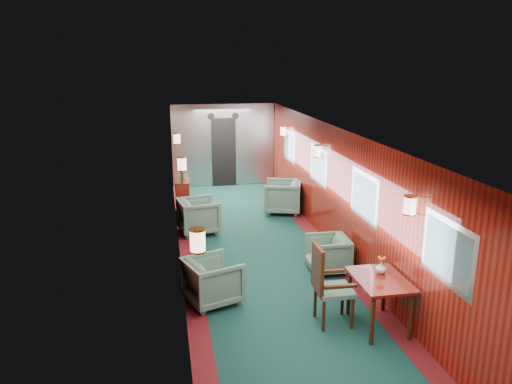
{
  "coord_description": "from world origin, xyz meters",
  "views": [
    {
      "loc": [
        -1.69,
        -8.42,
        3.63
      ],
      "look_at": [
        0.0,
        0.7,
        1.15
      ],
      "focal_mm": 35.0,
      "sensor_mm": 36.0,
      "label": 1
    }
  ],
  "objects_px": {
    "dining_table": "(380,286)",
    "armchair_left_near": "(213,281)",
    "credenza": "(182,197)",
    "armchair_left_far": "(199,216)",
    "armchair_right_near": "(328,254)",
    "armchair_right_far": "(282,197)",
    "side_chair": "(327,282)"
  },
  "relations": [
    {
      "from": "dining_table",
      "to": "side_chair",
      "type": "height_order",
      "value": "side_chair"
    },
    {
      "from": "side_chair",
      "to": "armchair_right_far",
      "type": "distance_m",
      "value": 5.31
    },
    {
      "from": "armchair_left_far",
      "to": "armchair_right_far",
      "type": "relative_size",
      "value": 0.95
    },
    {
      "from": "dining_table",
      "to": "armchair_right_far",
      "type": "distance_m",
      "value": 5.49
    },
    {
      "from": "credenza",
      "to": "armchair_right_near",
      "type": "xyz_separation_m",
      "value": [
        2.38,
        -3.67,
        -0.16
      ]
    },
    {
      "from": "side_chair",
      "to": "armchair_right_near",
      "type": "bearing_deg",
      "value": 71.56
    },
    {
      "from": "armchair_left_far",
      "to": "armchair_right_near",
      "type": "distance_m",
      "value": 3.22
    },
    {
      "from": "armchair_left_near",
      "to": "armchair_right_far",
      "type": "relative_size",
      "value": 0.9
    },
    {
      "from": "armchair_right_far",
      "to": "dining_table",
      "type": "bearing_deg",
      "value": 17.41
    },
    {
      "from": "credenza",
      "to": "armchair_right_near",
      "type": "distance_m",
      "value": 4.38
    },
    {
      "from": "armchair_right_near",
      "to": "armchair_right_far",
      "type": "relative_size",
      "value": 0.81
    },
    {
      "from": "armchair_left_far",
      "to": "armchair_right_near",
      "type": "relative_size",
      "value": 1.17
    },
    {
      "from": "armchair_left_near",
      "to": "armchair_right_far",
      "type": "xyz_separation_m",
      "value": [
        2.13,
        4.34,
        0.04
      ]
    },
    {
      "from": "dining_table",
      "to": "armchair_right_near",
      "type": "xyz_separation_m",
      "value": [
        -0.09,
        1.93,
        -0.29
      ]
    },
    {
      "from": "armchair_left_near",
      "to": "armchair_right_near",
      "type": "distance_m",
      "value": 2.25
    },
    {
      "from": "dining_table",
      "to": "credenza",
      "type": "height_order",
      "value": "credenza"
    },
    {
      "from": "armchair_left_near",
      "to": "armchair_left_far",
      "type": "distance_m",
      "value": 3.25
    },
    {
      "from": "dining_table",
      "to": "armchair_left_far",
      "type": "height_order",
      "value": "armchair_left_far"
    },
    {
      "from": "armchair_right_near",
      "to": "armchair_left_far",
      "type": "bearing_deg",
      "value": -138.2
    },
    {
      "from": "dining_table",
      "to": "armchair_right_near",
      "type": "height_order",
      "value": "dining_table"
    },
    {
      "from": "credenza",
      "to": "armchair_right_near",
      "type": "relative_size",
      "value": 1.72
    },
    {
      "from": "credenza",
      "to": "armchair_left_far",
      "type": "relative_size",
      "value": 1.47
    },
    {
      "from": "credenza",
      "to": "armchair_left_near",
      "type": "relative_size",
      "value": 1.54
    },
    {
      "from": "armchair_right_near",
      "to": "dining_table",
      "type": "bearing_deg",
      "value": 4.28
    },
    {
      "from": "armchair_right_far",
      "to": "armchair_left_near",
      "type": "bearing_deg",
      "value": -9.4
    },
    {
      "from": "armchair_left_near",
      "to": "armchair_right_near",
      "type": "xyz_separation_m",
      "value": [
        2.11,
        0.79,
        -0.04
      ]
    },
    {
      "from": "armchair_left_near",
      "to": "armchair_right_near",
      "type": "bearing_deg",
      "value": -89.73
    },
    {
      "from": "dining_table",
      "to": "credenza",
      "type": "relative_size",
      "value": 0.8
    },
    {
      "from": "credenza",
      "to": "armchair_left_near",
      "type": "xyz_separation_m",
      "value": [
        0.27,
        -4.46,
        -0.12
      ]
    },
    {
      "from": "credenza",
      "to": "armchair_right_far",
      "type": "bearing_deg",
      "value": -2.84
    },
    {
      "from": "dining_table",
      "to": "armchair_left_near",
      "type": "bearing_deg",
      "value": 152.46
    },
    {
      "from": "dining_table",
      "to": "armchair_left_near",
      "type": "xyz_separation_m",
      "value": [
        -2.2,
        1.14,
        -0.25
      ]
    }
  ]
}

